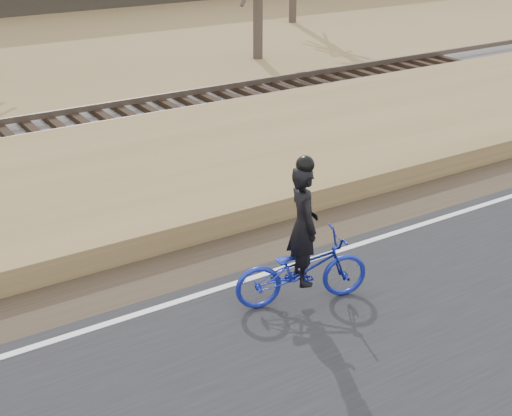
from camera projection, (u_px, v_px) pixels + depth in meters
cyclist at (302, 258)px, 10.33m from camera, size 2.14×1.25×2.30m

